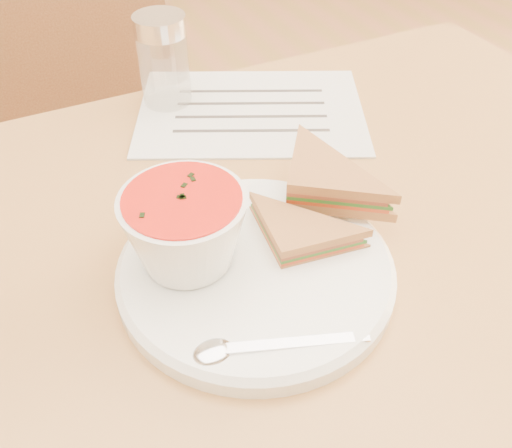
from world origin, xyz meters
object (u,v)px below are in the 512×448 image
chair_far (114,208)px  soup_bowl (186,233)px  plate (256,271)px  dining_table (289,400)px  condiment_shaker (164,61)px

chair_far → soup_bowl: size_ratio=7.48×
plate → soup_bowl: 0.08m
dining_table → plate: 0.40m
soup_bowl → condiment_shaker: 0.34m
condiment_shaker → soup_bowl: bearing=-105.7°
chair_far → plate: size_ratio=3.25×
chair_far → plate: (0.05, -0.54, 0.32)m
plate → soup_bowl: (-0.06, 0.03, 0.05)m
dining_table → soup_bowl: (-0.14, -0.02, 0.43)m
chair_far → soup_bowl: 0.63m
soup_bowl → dining_table: bearing=9.8°
dining_table → condiment_shaker: size_ratio=7.97×
plate → condiment_shaker: (0.03, 0.36, 0.05)m
plate → condiment_shaker: condiment_shaker is taller
dining_table → condiment_shaker: bearing=99.3°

